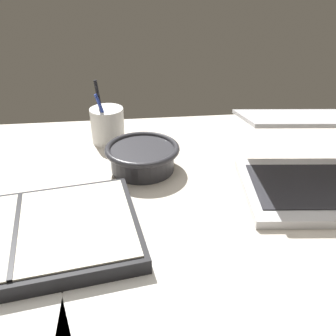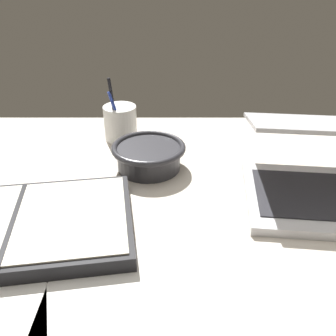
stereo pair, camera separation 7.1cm
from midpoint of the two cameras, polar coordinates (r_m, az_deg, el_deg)
desk_top at (r=68.93cm, az=-4.72°, el=-9.11°), size 140.00×100.00×2.00cm
laptop at (r=80.46cm, az=19.54°, el=0.57°), size 33.42×34.53×16.24cm
bowl at (r=83.37cm, az=-6.34°, el=1.72°), size 16.55×16.55×5.75cm
pen_cup at (r=97.25cm, az=-11.30°, el=6.40°), size 8.41×8.41×16.68cm
planner at (r=68.55cm, az=-24.78°, el=-9.81°), size 43.00×30.12×3.28cm
paper_sheet_front at (r=54.42cm, az=-8.89°, el=-21.32°), size 20.87×28.45×0.16cm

